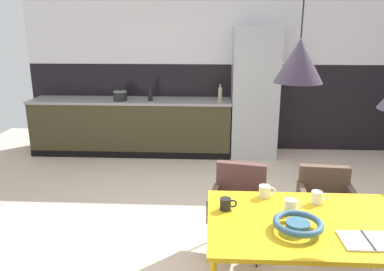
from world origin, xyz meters
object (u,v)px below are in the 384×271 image
refrigerator_column (254,93)px  fruit_bowl (298,224)px  armchair_near_window (326,197)px  mug_dark_espresso (265,191)px  bottle_wine_green (150,93)px  bottle_vinegar_dark (220,94)px  armchair_by_stool (239,198)px  mug_short_terracotta (291,206)px  mug_white_ceramic (226,204)px  mug_tall_blue (317,197)px  dining_table (337,228)px  open_book (368,241)px  cooking_pot (120,96)px  pendant_lamp_over_table_near (299,60)px

refrigerator_column → fruit_bowl: bearing=-91.8°
armchair_near_window → mug_dark_espresso: size_ratio=5.89×
bottle_wine_green → bottle_vinegar_dark: size_ratio=1.07×
armchair_by_stool → mug_short_terracotta: bearing=122.0°
mug_short_terracotta → bottle_vinegar_dark: bearing=97.1°
mug_short_terracotta → mug_white_ceramic: bearing=178.3°
mug_tall_blue → mug_short_terracotta: bearing=-146.1°
armchair_by_stool → mug_dark_espresso: size_ratio=6.23×
dining_table → mug_short_terracotta: bearing=156.8°
open_book → mug_white_ceramic: size_ratio=2.60×
fruit_bowl → mug_short_terracotta: bearing=88.9°
bottle_vinegar_dark → refrigerator_column: bearing=8.0°
refrigerator_column → cooking_pot: size_ratio=9.40×
armchair_by_stool → refrigerator_column: bearing=-87.6°
dining_table → mug_dark_espresso: bearing=140.4°
bottle_vinegar_dark → armchair_near_window: bearing=-70.2°
dining_table → pendant_lamp_over_table_near: pendant_lamp_over_table_near is taller
bottle_wine_green → mug_dark_espresso: bearing=-66.5°
mug_dark_espresso → fruit_bowl: bearing=-73.9°
mug_tall_blue → bottle_vinegar_dark: (-0.64, 3.24, 0.19)m
armchair_near_window → mug_dark_espresso: mug_dark_espresso is taller
fruit_bowl → dining_table: bearing=23.7°
refrigerator_column → mug_dark_espresso: bearing=-94.5°
armchair_by_stool → fruit_bowl: bearing=116.8°
armchair_near_window → mug_short_terracotta: size_ratio=5.95×
bottle_vinegar_dark → cooking_pot: bearing=-178.6°
cooking_pot → open_book: bearing=-57.5°
mug_short_terracotta → mug_dark_espresso: bearing=121.8°
refrigerator_column → pendant_lamp_over_table_near: size_ratio=1.81×
armchair_by_stool → mug_dark_espresso: mug_dark_espresso is taller
pendant_lamp_over_table_near → cooking_pot: bearing=118.7°
mug_dark_espresso → mug_short_terracotta: size_ratio=1.01×
armchair_by_stool → mug_dark_espresso: (0.15, -0.52, 0.30)m
fruit_bowl → bottle_vinegar_dark: 3.67m
refrigerator_column → armchair_near_window: size_ratio=2.68×
open_book → mug_white_ceramic: 0.91m
refrigerator_column → open_book: bearing=-85.9°
fruit_bowl → pendant_lamp_over_table_near: pendant_lamp_over_table_near is taller
mug_dark_espresso → bottle_vinegar_dark: 3.17m
mug_dark_espresso → bottle_wine_green: bottle_wine_green is taller
refrigerator_column → bottle_vinegar_dark: (-0.53, -0.08, -0.01)m
dining_table → bottle_vinegar_dark: (-0.71, 3.51, 0.28)m
mug_white_ceramic → mug_short_terracotta: size_ratio=0.96×
refrigerator_column → mug_short_terracotta: bearing=-91.8°
fruit_bowl → mug_dark_espresso: bearing=106.1°
pendant_lamp_over_table_near → dining_table: bearing=7.2°
mug_dark_espresso → bottle_wine_green: (-1.36, 3.14, 0.20)m
bottle_wine_green → mug_short_terracotta: bearing=-65.9°
cooking_pot → bottle_vinegar_dark: bearing=1.4°
armchair_by_stool → cooking_pot: bearing=-46.2°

